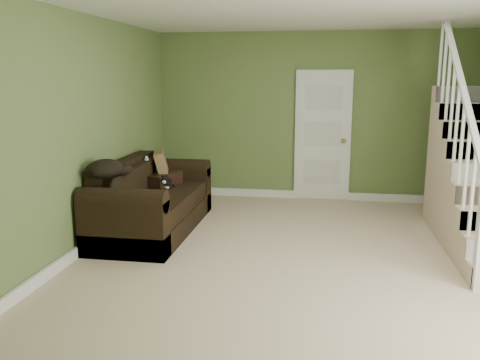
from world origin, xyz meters
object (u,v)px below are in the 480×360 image
(side_table, at_px, (156,195))
(banana, at_px, (159,197))
(sofa, at_px, (150,204))
(cat, at_px, (165,182))

(side_table, relative_size, banana, 4.20)
(sofa, bearing_deg, banana, -54.96)
(banana, bearing_deg, side_table, 110.22)
(side_table, relative_size, cat, 2.05)
(side_table, distance_m, banana, 0.88)
(sofa, height_order, banana, sofa)
(side_table, xyz_separation_m, banana, (0.32, -0.81, 0.18))
(cat, distance_m, banana, 0.67)
(sofa, relative_size, cat, 5.22)
(sofa, height_order, side_table, sofa)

